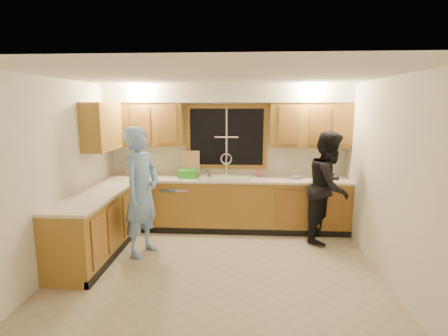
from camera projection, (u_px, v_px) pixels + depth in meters
The scene contains 26 objects.
floor at pixel (218, 270), 4.62m from camera, with size 4.20×4.20×0.00m, color #B7A58D.
ceiling at pixel (218, 76), 4.18m from camera, with size 4.20×4.20×0.00m, color white.
wall_back at pixel (227, 156), 6.27m from camera, with size 4.20×4.20×0.00m, color white.
wall_left at pixel (57, 176), 4.53m from camera, with size 3.80×3.80×0.00m, color white.
wall_right at pixel (389, 180), 4.27m from camera, with size 3.80×3.80×0.00m, color white.
base_cabinets_back at pixel (226, 205), 6.12m from camera, with size 4.20×0.60×0.88m, color #A77930.
base_cabinets_left at pixel (95, 227), 5.00m from camera, with size 0.60×1.90×0.88m, color #A77930.
countertop_back at pixel (226, 179), 6.02m from camera, with size 4.20×0.63×0.04m, color #F4E7CD.
countertop_left at pixel (94, 196), 4.92m from camera, with size 0.63×1.90×0.04m, color #F4E7CD.
upper_cabinets_left at pixel (145, 124), 6.09m from camera, with size 1.35×0.33×0.75m, color #A77930.
upper_cabinets_right at pixel (310, 125), 5.92m from camera, with size 1.35×0.33×0.75m, color #A77930.
upper_cabinets_return at pixel (102, 126), 5.52m from camera, with size 0.33×0.90×0.75m, color #A77930.
soffit at pixel (226, 94), 5.90m from camera, with size 4.20×0.35×0.30m, color white.
window_frame at pixel (227, 137), 6.20m from camera, with size 1.44×0.03×1.14m.
sink at pixel (226, 181), 6.05m from camera, with size 0.86×0.52×0.57m.
dishwasher at pixel (178, 205), 6.17m from camera, with size 0.60×0.56×0.82m, color silver.
stove at pixel (76, 241), 4.44m from camera, with size 0.58×0.75×0.90m, color silver.
man at pixel (141, 192), 5.00m from camera, with size 0.68×0.45×1.87m, color #7AAAE7.
woman at pixel (329, 187), 5.53m from camera, with size 0.86×0.67×1.76m, color black.
knife_block at pixel (130, 169), 6.18m from camera, with size 0.13×0.11×0.24m, color #9D682B.
cutting_board at pixel (190, 163), 6.18m from camera, with size 0.33×0.02×0.45m, color tan.
dish_crate at pixel (188, 174), 6.04m from camera, with size 0.30×0.28×0.14m, color green.
soap_bottle at pixel (260, 171), 6.14m from camera, with size 0.08×0.09×0.19m, color #D65184.
bowl at pixel (296, 177), 5.98m from camera, with size 0.21×0.21×0.05m, color silver.
can_left at pixel (211, 176), 5.90m from camera, with size 0.06×0.06×0.11m, color #C0B093.
can_right at pixel (207, 175), 5.94m from camera, with size 0.07×0.07×0.13m, color #C0B093.
Camera 1 is at (0.34, -4.30, 2.15)m, focal length 28.00 mm.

